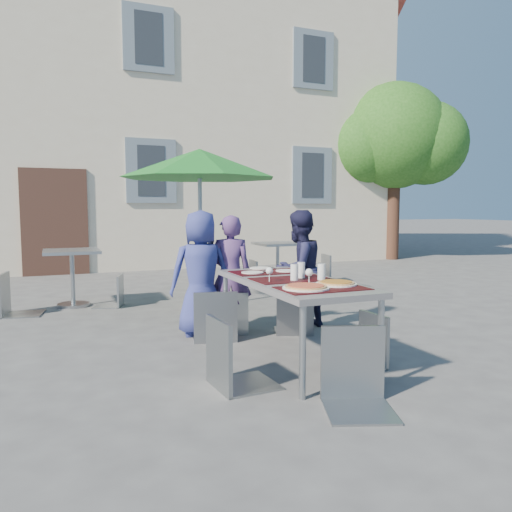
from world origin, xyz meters
name	(u,v)px	position (x,y,z in m)	size (l,w,h in m)	color
ground	(318,372)	(0.00, 0.00, 0.00)	(90.00, 90.00, 0.00)	#444446
building	(124,88)	(0.00, 11.50, 4.85)	(13.60, 8.20, 11.10)	beige
tree	(395,138)	(6.55, 7.54, 3.25)	(3.60, 3.00, 4.70)	#40261B
dining_table	(292,285)	(-0.07, 0.37, 0.70)	(0.80, 1.85, 0.76)	#444348
pizza_near_left	(306,287)	(-0.21, -0.16, 0.77)	(0.37, 0.37, 0.03)	white
pizza_near_right	(336,283)	(0.12, -0.08, 0.77)	(0.34, 0.34, 0.03)	white
glassware	(302,272)	(-0.01, 0.28, 0.83)	(0.54, 0.39, 0.15)	silver
place_settings	(267,270)	(-0.05, 0.99, 0.76)	(0.63, 0.52, 0.01)	white
child_0	(201,273)	(-0.57, 1.59, 0.69)	(0.67, 0.44, 1.37)	navy
child_1	(230,274)	(-0.24, 1.57, 0.66)	(0.48, 0.31, 1.32)	#50356C
child_2	(299,270)	(0.56, 1.46, 0.69)	(0.67, 0.38, 1.37)	#1C1C3E
chair_0	(215,284)	(-0.51, 1.30, 0.60)	(0.54, 0.54, 1.02)	gray
chair_1	(230,287)	(-0.26, 1.53, 0.52)	(0.48, 0.48, 0.89)	#8E9599
chair_2	(294,286)	(0.39, 1.24, 0.53)	(0.52, 0.52, 0.92)	gray
chair_3	(232,309)	(-0.80, -0.08, 0.62)	(0.50, 0.49, 1.05)	gray
chair_4	(366,309)	(0.46, -0.01, 0.51)	(0.42, 0.42, 0.88)	gray
chair_5	(357,320)	(-0.12, -0.74, 0.62)	(0.59, 0.60, 1.04)	gray
patio_umbrella	(200,166)	(-0.16, 3.03, 1.97)	(2.15, 2.15, 2.19)	#9D9EA4
cafe_table_0	(72,266)	(-1.81, 3.82, 0.57)	(0.75, 0.75, 0.81)	#9D9EA4
bg_chair_l_0	(12,268)	(-2.55, 3.48, 0.62)	(0.54, 0.54, 1.06)	gray
bg_chair_r_0	(113,272)	(-1.28, 3.59, 0.49)	(0.48, 0.47, 0.85)	#90969B
cafe_table_1	(278,256)	(1.61, 4.32, 0.55)	(0.73, 0.73, 0.79)	#9D9EA4
bg_chair_l_1	(259,257)	(1.27, 4.37, 0.53)	(0.43, 0.43, 0.91)	gray
bg_chair_r_1	(321,251)	(2.56, 4.45, 0.59)	(0.51, 0.50, 1.00)	gray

